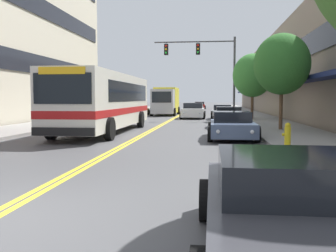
# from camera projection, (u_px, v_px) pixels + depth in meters

# --- Properties ---
(ground_plane) EXTENTS (240.00, 240.00, 0.00)m
(ground_plane) POSITION_uv_depth(u_px,v_px,m) (182.00, 114.00, 42.32)
(ground_plane) COLOR #4C4C4F
(sidewalk_left) EXTENTS (3.70, 106.00, 0.15)m
(sidewalk_left) POSITION_uv_depth(u_px,v_px,m) (118.00, 113.00, 43.16)
(sidewalk_left) COLOR gray
(sidewalk_left) RESTS_ON ground_plane
(sidewalk_right) EXTENTS (3.70, 106.00, 0.15)m
(sidewalk_right) POSITION_uv_depth(u_px,v_px,m) (248.00, 114.00, 41.47)
(sidewalk_right) COLOR gray
(sidewalk_right) RESTS_ON ground_plane
(centre_line) EXTENTS (0.34, 106.00, 0.01)m
(centre_line) POSITION_uv_depth(u_px,v_px,m) (182.00, 114.00, 42.32)
(centre_line) COLOR yellow
(centre_line) RESTS_ON ground_plane
(storefront_row_right) EXTENTS (9.10, 68.00, 8.33)m
(storefront_row_right) POSITION_uv_depth(u_px,v_px,m) (305.00, 76.00, 40.47)
(storefront_row_right) COLOR gray
(storefront_row_right) RESTS_ON ground_plane
(city_bus) EXTENTS (2.92, 11.69, 3.05)m
(city_bus) POSITION_uv_depth(u_px,v_px,m) (106.00, 100.00, 20.14)
(city_bus) COLOR silver
(city_bus) RESTS_ON ground_plane
(car_beige_parked_left_mid) EXTENTS (2.10, 4.34, 1.20)m
(car_beige_parked_left_mid) POSITION_uv_depth(u_px,v_px,m) (137.00, 110.00, 39.28)
(car_beige_parked_left_mid) COLOR #BCAD89
(car_beige_parked_left_mid) RESTS_ON ground_plane
(car_dark_grey_parked_right_foreground) EXTENTS (2.20, 4.23, 1.17)m
(car_dark_grey_parked_right_foreground) POSITION_uv_depth(u_px,v_px,m) (295.00, 211.00, 4.19)
(car_dark_grey_parked_right_foreground) COLOR #38383D
(car_dark_grey_parked_right_foreground) RESTS_ON ground_plane
(car_slate_blue_parked_right_mid) EXTENTS (2.15, 4.33, 1.22)m
(car_slate_blue_parked_right_mid) POSITION_uv_depth(u_px,v_px,m) (232.00, 126.00, 16.77)
(car_slate_blue_parked_right_mid) COLOR #475675
(car_slate_blue_parked_right_mid) RESTS_ON ground_plane
(car_silver_parked_right_far) EXTENTS (1.98, 4.47, 1.24)m
(car_silver_parked_right_far) POSITION_uv_depth(u_px,v_px,m) (222.00, 112.00, 32.38)
(car_silver_parked_right_far) COLOR #B7B7BC
(car_silver_parked_right_far) RESTS_ON ground_plane
(car_black_parked_right_end) EXTENTS (1.97, 4.39, 1.28)m
(car_black_parked_right_end) POSITION_uv_depth(u_px,v_px,m) (228.00, 118.00, 23.26)
(car_black_parked_right_end) COLOR black
(car_black_parked_right_end) RESTS_ON ground_plane
(car_red_moving_lead) EXTENTS (1.99, 4.58, 1.21)m
(car_red_moving_lead) POSITION_uv_depth(u_px,v_px,m) (200.00, 106.00, 61.93)
(car_red_moving_lead) COLOR maroon
(car_red_moving_lead) RESTS_ON ground_plane
(car_champagne_moving_second) EXTENTS (2.17, 4.41, 1.17)m
(car_champagne_moving_second) POSITION_uv_depth(u_px,v_px,m) (193.00, 107.00, 51.50)
(car_champagne_moving_second) COLOR beige
(car_champagne_moving_second) RESTS_ON ground_plane
(car_white_moving_third) EXTENTS (2.19, 4.47, 1.39)m
(car_white_moving_third) POSITION_uv_depth(u_px,v_px,m) (193.00, 111.00, 33.61)
(car_white_moving_third) COLOR white
(car_white_moving_third) RESTS_ON ground_plane
(box_truck) EXTENTS (2.60, 6.65, 2.94)m
(box_truck) POSITION_uv_depth(u_px,v_px,m) (166.00, 101.00, 40.05)
(box_truck) COLOR #B7B7BC
(box_truck) RESTS_ON ground_plane
(traffic_signal_mast) EXTENTS (6.72, 0.38, 6.82)m
(traffic_signal_mast) POSITION_uv_depth(u_px,v_px,m) (207.00, 61.00, 30.86)
(traffic_signal_mast) COLOR #47474C
(traffic_signal_mast) RESTS_ON ground_plane
(street_tree_right_mid) EXTENTS (2.94, 2.94, 5.08)m
(street_tree_right_mid) POSITION_uv_depth(u_px,v_px,m) (282.00, 64.00, 19.76)
(street_tree_right_mid) COLOR brown
(street_tree_right_mid) RESTS_ON sidewalk_right
(street_tree_right_far) EXTENTS (3.17, 3.17, 5.23)m
(street_tree_right_far) POSITION_uv_depth(u_px,v_px,m) (253.00, 75.00, 29.96)
(street_tree_right_far) COLOR brown
(street_tree_right_far) RESTS_ON sidewalk_right
(fire_hydrant) EXTENTS (0.29, 0.21, 0.83)m
(fire_hydrant) POSITION_uv_depth(u_px,v_px,m) (288.00, 135.00, 12.81)
(fire_hydrant) COLOR yellow
(fire_hydrant) RESTS_ON sidewalk_right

